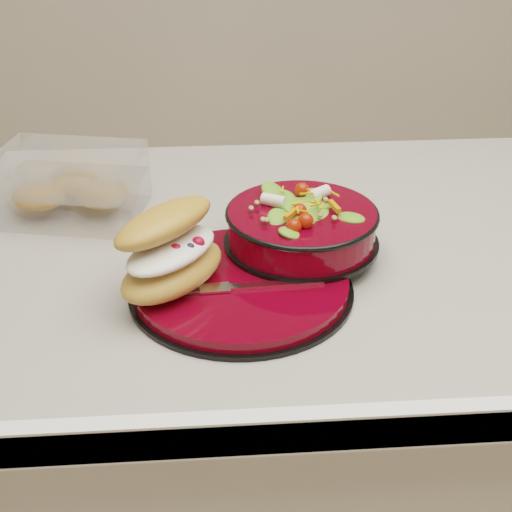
{
  "coord_description": "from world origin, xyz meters",
  "views": [
    {
      "loc": [
        -0.25,
        -0.88,
        1.38
      ],
      "look_at": [
        -0.2,
        -0.11,
        0.94
      ],
      "focal_mm": 50.0,
      "sensor_mm": 36.0,
      "label": 1
    }
  ],
  "objects": [
    {
      "name": "pastry_box",
      "position": [
        -0.46,
        0.11,
        0.94
      ],
      "size": [
        0.23,
        0.19,
        0.09
      ],
      "rotation": [
        0.0,
        0.0,
        -0.21
      ],
      "color": "white",
      "rests_on": "island_counter"
    },
    {
      "name": "dinner_plate",
      "position": [
        -0.22,
        -0.14,
        0.91
      ],
      "size": [
        0.28,
        0.28,
        0.02
      ],
      "rotation": [
        0.0,
        0.0,
        0.39
      ],
      "color": "black",
      "rests_on": "island_counter"
    },
    {
      "name": "fork",
      "position": [
        -0.2,
        -0.16,
        0.92
      ],
      "size": [
        0.15,
        0.02,
        0.0
      ],
      "rotation": [
        0.0,
        0.0,
        1.62
      ],
      "color": "silver",
      "rests_on": "dinner_plate"
    },
    {
      "name": "croissant",
      "position": [
        -0.3,
        -0.14,
        0.97
      ],
      "size": [
        0.17,
        0.19,
        0.1
      ],
      "rotation": [
        0.0,
        0.0,
        0.89
      ],
      "color": "#CB853E",
      "rests_on": "dinner_plate"
    },
    {
      "name": "island_counter",
      "position": [
        0.0,
        -0.0,
        0.45
      ],
      "size": [
        1.24,
        0.74,
        0.9
      ],
      "color": "silver",
      "rests_on": "ground"
    },
    {
      "name": "salad_bowl",
      "position": [
        -0.13,
        -0.05,
        0.95
      ],
      "size": [
        0.21,
        0.21,
        0.09
      ],
      "rotation": [
        0.0,
        0.0,
        0.24
      ],
      "color": "black",
      "rests_on": "dinner_plate"
    }
  ]
}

